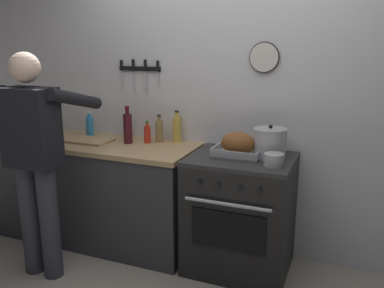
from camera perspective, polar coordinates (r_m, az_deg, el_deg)
name	(u,v)px	position (r m, az deg, el deg)	size (l,w,h in m)	color
wall_back	(229,95)	(3.33, 5.16, 6.80)	(6.00, 0.13, 2.60)	silver
counter_block	(85,189)	(3.76, -14.72, -6.10)	(2.03, 0.65, 0.90)	#38383D
stove	(240,214)	(3.16, 6.73, -9.68)	(0.76, 0.67, 0.90)	black
person_cook	(35,153)	(3.12, -21.12, -1.14)	(0.51, 0.63, 1.66)	#383842
roasting_pan	(238,145)	(3.01, 6.45, -0.16)	(0.35, 0.26, 0.18)	#B7B7BC
stock_pot	(270,143)	(3.01, 10.87, 0.14)	(0.24, 0.24, 0.24)	#B7B7BC
saucepan	(274,160)	(2.82, 11.38, -2.18)	(0.14, 0.14, 0.09)	#B7B7BC
cutting_board	(90,141)	(3.55, -14.12, 0.47)	(0.36, 0.24, 0.02)	tan
bottle_soy_sauce	(127,129)	(3.64, -9.06, 2.14)	(0.06, 0.06, 0.18)	black
bottle_hot_sauce	(147,134)	(3.41, -6.28, 1.41)	(0.06, 0.06, 0.19)	red
bottle_dish_soap	(90,126)	(3.73, -14.13, 2.46)	(0.07, 0.07, 0.22)	#338CCC
bottle_wine_red	(128,128)	(3.41, -8.99, 2.27)	(0.07, 0.07, 0.31)	#47141E
bottle_cooking_oil	(177,129)	(3.41, -2.13, 2.11)	(0.07, 0.07, 0.27)	gold
bottle_vinegar	(159,131)	(3.43, -4.62, 1.87)	(0.06, 0.06, 0.23)	#997F4C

